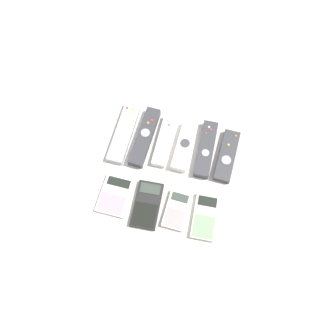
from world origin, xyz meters
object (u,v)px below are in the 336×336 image
calculator_3 (205,217)px  remote_4 (206,149)px  remote_1 (145,137)px  calculator_1 (147,205)px  calculator_0 (115,195)px  remote_0 (124,133)px  remote_3 (185,146)px  remote_2 (165,141)px  remote_5 (227,156)px  calculator_2 (177,210)px

calculator_3 → remote_4: bearing=97.8°
remote_1 → calculator_1: (0.07, -0.22, -0.01)m
calculator_0 → calculator_3: bearing=0.8°
remote_0 → remote_3: size_ratio=1.27×
remote_3 → calculator_0: (-0.17, -0.21, -0.01)m
remote_0 → remote_2: size_ratio=1.20×
remote_4 → calculator_0: bearing=-139.6°
remote_2 → remote_4: bearing=0.7°
remote_4 → remote_5: size_ratio=1.10×
calculator_0 → calculator_2: (0.19, 0.00, 0.00)m
calculator_0 → calculator_2: size_ratio=1.05×
remote_0 → remote_4: size_ratio=1.11×
remote_3 → remote_1: bearing=-179.6°
remote_3 → calculator_0: bearing=-127.9°
calculator_3 → calculator_2: bearing=177.5°
remote_1 → calculator_0: size_ratio=1.71×
remote_4 → calculator_0: 0.32m
remote_1 → remote_4: 0.20m
remote_0 → calculator_2: bearing=-42.7°
calculator_0 → calculator_2: 0.19m
remote_1 → remote_3: (0.13, -0.00, -0.00)m
remote_3 → calculator_1: remote_3 is taller
remote_0 → calculator_2: (0.23, -0.21, -0.00)m
remote_5 → calculator_2: remote_5 is taller
remote_0 → remote_5: bearing=0.1°
remote_4 → calculator_3: size_ratio=1.39×
remote_0 → remote_1: (0.07, 0.00, 0.00)m
calculator_0 → calculator_1: 0.10m
calculator_2 → calculator_3: (0.09, 0.00, -0.00)m
remote_0 → remote_2: 0.14m
remote_0 → remote_5: (0.34, 0.00, -0.00)m
remote_1 → calculator_3: (0.25, -0.21, -0.01)m
remote_1 → remote_3: 0.13m
remote_1 → remote_2: (0.07, 0.00, -0.00)m
remote_2 → calculator_3: (0.18, -0.21, -0.00)m
calculator_3 → calculator_1: bearing=178.6°
remote_5 → remote_1: bearing=-178.4°
remote_4 → calculator_2: (-0.04, -0.22, -0.00)m
remote_3 → remote_5: 0.14m
remote_5 → calculator_0: 0.37m
remote_0 → remote_5: size_ratio=1.22×
remote_3 → calculator_3: size_ratio=1.21×
remote_3 → calculator_3: (0.11, -0.21, -0.01)m
remote_5 → remote_0: bearing=-178.4°
remote_3 → calculator_2: remote_3 is taller
remote_1 → remote_2: 0.07m
remote_0 → calculator_3: size_ratio=1.54×
calculator_1 → calculator_3: 0.18m
calculator_2 → calculator_3: size_ratio=0.83×
calculator_1 → calculator_3: same height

